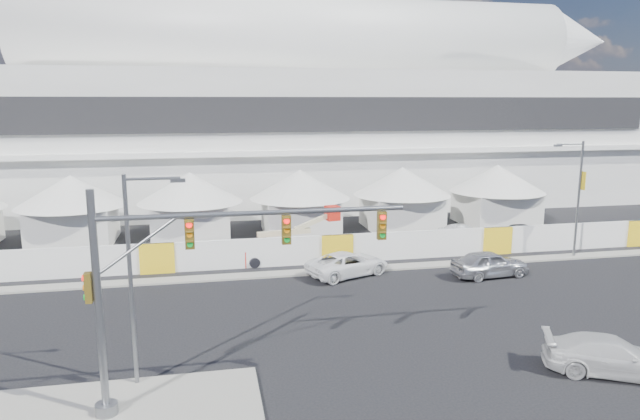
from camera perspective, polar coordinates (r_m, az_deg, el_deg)
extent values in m
plane|color=black|center=(25.36, -4.29, -15.01)|extent=(160.00, 160.00, 0.00)
cube|color=gray|center=(22.76, -19.28, -18.64)|extent=(10.00, 5.00, 0.15)
cube|color=gray|center=(43.27, 20.76, -4.57)|extent=(80.00, 1.20, 0.12)
cube|color=silver|center=(65.66, -2.04, 7.33)|extent=(80.00, 24.00, 14.00)
cube|color=black|center=(53.60, 0.10, 9.53)|extent=(68.00, 0.30, 3.20)
cube|color=white|center=(53.55, 0.15, 5.78)|extent=(72.00, 0.80, 0.50)
cylinder|color=white|center=(63.92, -1.80, 16.91)|extent=(57.60, 8.40, 8.40)
cylinder|color=white|center=(64.24, 0.04, 16.51)|extent=(51.60, 6.80, 6.80)
cylinder|color=white|center=(64.63, 1.85, 16.09)|extent=(45.60, 5.20, 5.20)
cone|color=white|center=(76.60, 24.14, 15.16)|extent=(8.00, 7.60, 7.60)
cube|color=silver|center=(48.72, -23.38, -1.34)|extent=(6.00, 6.00, 3.00)
cone|color=silver|center=(48.27, -23.62, 1.79)|extent=(8.40, 8.40, 2.40)
cube|color=silver|center=(47.64, -12.75, -0.97)|extent=(6.00, 6.00, 3.00)
cone|color=silver|center=(47.18, -12.88, 2.24)|extent=(8.40, 8.40, 2.40)
cube|color=silver|center=(48.25, -2.01, -0.56)|extent=(6.00, 6.00, 3.00)
cone|color=silver|center=(47.78, -2.03, 2.62)|extent=(8.40, 8.40, 2.40)
cube|color=silver|center=(50.47, 8.12, -0.15)|extent=(6.00, 6.00, 3.00)
cone|color=silver|center=(50.03, 8.21, 2.89)|extent=(8.40, 8.40, 2.40)
cube|color=silver|center=(54.12, 17.14, 0.22)|extent=(6.00, 6.00, 3.00)
cone|color=silver|center=(53.71, 17.31, 3.05)|extent=(8.40, 8.40, 2.40)
cube|color=white|center=(39.47, 1.71, -3.89)|extent=(70.00, 0.25, 2.00)
imported|color=#B5B5BA|center=(38.04, 16.60, -5.16)|extent=(2.48, 5.15, 1.70)
imported|color=white|center=(36.78, 2.81, -5.39)|extent=(4.42, 6.06, 1.53)
imported|color=silver|center=(26.93, 27.11, -12.85)|extent=(4.18, 5.72, 1.54)
imported|color=silver|center=(46.51, 14.26, -2.36)|extent=(2.82, 4.39, 1.37)
imported|color=black|center=(49.18, 19.69, -2.00)|extent=(1.64, 3.79, 1.27)
cylinder|color=gray|center=(21.10, -21.26, -8.93)|extent=(0.27, 0.27, 8.05)
cylinder|color=gray|center=(22.64, -20.57, -18.11)|extent=(0.78, 0.78, 0.40)
cylinder|color=gray|center=(20.03, -6.48, -0.31)|extent=(10.81, 0.18, 0.18)
cube|color=#594714|center=(20.11, -12.91, -2.36)|extent=(0.32, 0.22, 1.05)
cube|color=#594714|center=(20.28, -3.39, -1.98)|extent=(0.32, 0.22, 1.05)
cube|color=#594714|center=(21.06, 6.19, -1.55)|extent=(0.32, 0.22, 1.05)
cube|color=#594714|center=(20.94, -22.15, -7.21)|extent=(0.22, 0.32, 1.05)
cylinder|color=slate|center=(23.01, -18.41, -6.85)|extent=(0.17, 0.17, 8.25)
cylinder|color=slate|center=(22.06, -16.42, 3.03)|extent=(2.02, 0.11, 0.11)
cube|color=slate|center=(22.01, -14.03, 2.89)|extent=(0.55, 0.23, 0.14)
cylinder|color=gray|center=(44.10, 24.42, 0.89)|extent=(0.17, 0.17, 8.31)
cylinder|color=gray|center=(43.06, 23.73, 6.06)|extent=(2.03, 0.11, 0.11)
cube|color=gray|center=(42.54, 22.70, 5.97)|extent=(0.55, 0.23, 0.14)
cube|color=yellow|center=(44.04, 24.81, 2.67)|extent=(0.03, 0.55, 1.29)
cube|color=red|center=(39.78, -5.24, -4.48)|extent=(3.89, 2.28, 1.12)
cube|color=beige|center=(39.56, -3.53, -2.34)|extent=(3.85, 1.07, 0.35)
cube|color=beige|center=(39.78, -0.35, -1.35)|extent=(2.99, 0.86, 1.23)
cube|color=red|center=(39.97, 1.65, -0.55)|extent=(1.07, 1.07, 1.01)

